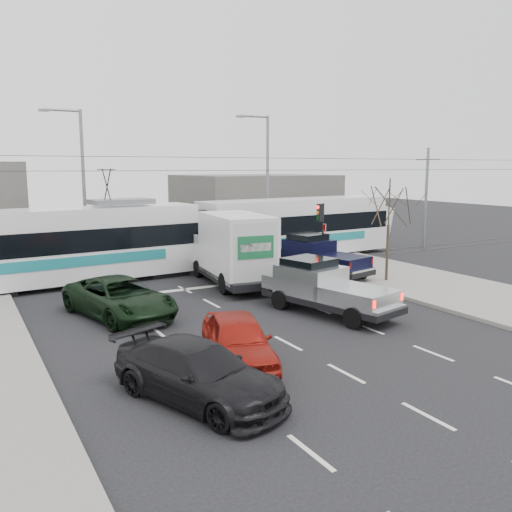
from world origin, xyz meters
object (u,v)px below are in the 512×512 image
traffic_signal (321,222)px  box_truck (233,250)px  tram (196,235)px  street_lamp_far (80,177)px  silver_pickup (323,287)px  red_car (238,341)px  dark_car (198,373)px  green_car (120,298)px  street_lamp_near (265,176)px  bare_tree (389,207)px  navy_pickup (318,256)px

traffic_signal → box_truck: (-5.68, -0.59, -1.02)m
box_truck → traffic_signal: bearing=12.9°
tram → box_truck: tram is taller
box_truck → street_lamp_far: bearing=123.2°
silver_pickup → red_car: size_ratio=1.38×
tram → dark_car: tram is taller
green_car → street_lamp_near: bearing=27.4°
bare_tree → dark_car: bearing=-149.2°
silver_pickup → navy_pickup: size_ratio=1.08×
street_lamp_far → box_truck: bearing=-63.8°
tram → red_car: size_ratio=6.25×
tram → dark_car: (-6.72, -15.94, -1.26)m
traffic_signal → red_car: bearing=-135.2°
navy_pickup → street_lamp_near: bearing=64.5°
street_lamp_far → bare_tree: bearing=-48.9°
street_lamp_far → green_car: size_ratio=1.65×
box_truck → bare_tree: bearing=-19.6°
traffic_signal → box_truck: 5.80m
box_truck → navy_pickup: bearing=-0.4°
box_truck → green_car: 7.19m
box_truck → green_car: box_truck is taller
red_car → traffic_signal: bearing=61.2°
traffic_signal → street_lamp_far: street_lamp_far is taller
street_lamp_near → street_lamp_far: bearing=170.1°
red_car → dark_car: 2.56m
silver_pickup → dark_car: (-7.55, -5.18, -0.32)m
dark_car → traffic_signal: bearing=23.3°
green_car → red_car: bearing=-90.3°
street_lamp_near → box_truck: size_ratio=1.25×
traffic_signal → street_lamp_far: 14.47m
navy_pickup → red_car: size_ratio=1.28×
navy_pickup → green_car: bearing=179.5°
traffic_signal → green_car: bearing=-163.0°
street_lamp_far → box_truck: (4.98, -10.09, -3.39)m
tram → green_car: size_ratio=5.03×
bare_tree → navy_pickup: bearing=127.8°
dark_car → box_truck: bearing=38.7°
green_car → dark_car: size_ratio=1.10×
navy_pickup → red_car: navy_pickup is taller
bare_tree → tram: bearing=131.2°
box_truck → green_car: bearing=-147.2°
traffic_signal → street_lamp_near: (0.84, 7.50, 2.37)m
street_lamp_near → navy_pickup: bearing=-102.3°
silver_pickup → box_truck: (-0.77, 6.33, 0.68)m
street_lamp_near → box_truck: bearing=-128.9°
traffic_signal → green_car: 12.80m
traffic_signal → green_car: (-12.09, -3.69, -1.98)m
bare_tree → tram: size_ratio=0.18×
bare_tree → street_lamp_far: 17.97m
street_lamp_far → dark_car: bearing=-94.8°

